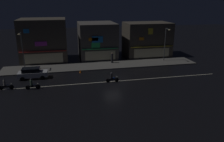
# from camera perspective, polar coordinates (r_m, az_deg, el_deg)

# --- Properties ---
(ground_plane) EXTENTS (140.00, 140.00, 0.00)m
(ground_plane) POSITION_cam_1_polar(r_m,az_deg,el_deg) (32.21, 0.16, -2.74)
(ground_plane) COLOR black
(lane_divider_stripe) EXTENTS (33.22, 0.16, 0.01)m
(lane_divider_stripe) POSITION_cam_1_polar(r_m,az_deg,el_deg) (32.20, 0.16, -2.73)
(lane_divider_stripe) COLOR beige
(lane_divider_stripe) RESTS_ON ground
(sidewalk_far) EXTENTS (34.97, 5.11, 0.14)m
(sidewalk_far) POSITION_cam_1_polar(r_m,az_deg,el_deg) (40.07, -2.42, 1.51)
(sidewalk_far) COLOR #5B5954
(sidewalk_far) RESTS_ON ground
(storefront_left_block) EXTENTS (7.35, 8.64, 7.11)m
(storefront_left_block) POSITION_cam_1_polar(r_m,az_deg,el_deg) (45.83, -3.94, 8.02)
(storefront_left_block) COLOR #56514C
(storefront_left_block) RESTS_ON ground
(storefront_center_block) EXTENTS (9.36, 6.42, 7.05)m
(storefront_center_block) POSITION_cam_1_polar(r_m,az_deg,el_deg) (47.42, 9.03, 8.14)
(storefront_center_block) COLOR #4C443A
(storefront_center_block) RESTS_ON ground
(storefront_right_block) EXTENTS (8.60, 7.39, 8.11)m
(storefront_right_block) POSITION_cam_1_polar(r_m,az_deg,el_deg) (44.87, -17.33, 7.70)
(storefront_right_block) COLOR #4C443A
(storefront_right_block) RESTS_ON ground
(streetlamp_west) EXTENTS (0.44, 1.64, 6.29)m
(streetlamp_west) POSITION_cam_1_polar(r_m,az_deg,el_deg) (39.47, -22.37, 5.67)
(streetlamp_west) COLOR #47494C
(streetlamp_west) RESTS_ON sidewalk_far
(streetlamp_mid) EXTENTS (0.44, 1.64, 6.29)m
(streetlamp_mid) POSITION_cam_1_polar(r_m,az_deg,el_deg) (43.32, 13.82, 7.46)
(streetlamp_mid) COLOR #47494C
(streetlamp_mid) RESTS_ON sidewalk_far
(pedestrian_on_sidewalk) EXTENTS (0.40, 0.40, 1.93)m
(pedestrian_on_sidewalk) POSITION_cam_1_polar(r_m,az_deg,el_deg) (41.21, 0.02, 3.37)
(pedestrian_on_sidewalk) COLOR #232328
(pedestrian_on_sidewalk) RESTS_ON sidewalk_far
(parked_car_near_kerb) EXTENTS (4.30, 1.98, 1.67)m
(parked_car_near_kerb) POSITION_cam_1_polar(r_m,az_deg,el_deg) (35.32, -20.01, -0.48)
(parked_car_near_kerb) COLOR silver
(parked_car_near_kerb) RESTS_ON ground
(motorcycle_lead) EXTENTS (1.90, 0.60, 1.52)m
(motorcycle_lead) POSITION_cam_1_polar(r_m,az_deg,el_deg) (32.36, -26.00, -3.33)
(motorcycle_lead) COLOR black
(motorcycle_lead) RESTS_ON ground
(motorcycle_following) EXTENTS (1.90, 0.60, 1.52)m
(motorcycle_following) POSITION_cam_1_polar(r_m,az_deg,el_deg) (31.76, 0.00, -1.82)
(motorcycle_following) COLOR black
(motorcycle_following) RESTS_ON ground
(motorcycle_opposite_lane) EXTENTS (1.90, 0.60, 1.52)m
(motorcycle_opposite_lane) POSITION_cam_1_polar(r_m,az_deg,el_deg) (31.09, -20.05, -3.40)
(motorcycle_opposite_lane) COLOR black
(motorcycle_opposite_lane) RESTS_ON ground
(traffic_cone) EXTENTS (0.36, 0.36, 0.55)m
(traffic_cone) POSITION_cam_1_polar(r_m,az_deg,el_deg) (36.39, -8.24, -0.03)
(traffic_cone) COLOR orange
(traffic_cone) RESTS_ON ground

